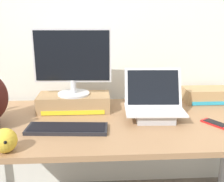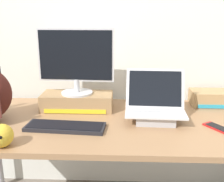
% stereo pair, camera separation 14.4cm
% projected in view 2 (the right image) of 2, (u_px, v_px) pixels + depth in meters
% --- Properties ---
extents(back_wall, '(7.00, 0.10, 2.60)m').
position_uv_depth(back_wall, '(115.00, 21.00, 1.91)').
color(back_wall, silver).
rests_on(back_wall, ground).
extents(desk, '(1.95, 0.83, 0.74)m').
position_uv_depth(desk, '(112.00, 130.00, 1.58)').
color(desk, '#99704C').
rests_on(desk, ground).
extents(toner_box_yellow, '(0.46, 0.21, 0.11)m').
position_uv_depth(toner_box_yellow, '(77.00, 101.00, 1.74)').
color(toner_box_yellow, '#9E7A51').
rests_on(toner_box_yellow, desk).
extents(desktop_monitor, '(0.49, 0.20, 0.42)m').
position_uv_depth(desktop_monitor, '(76.00, 61.00, 1.67)').
color(desktop_monitor, silver).
rests_on(desktop_monitor, toner_box_yellow).
extents(open_laptop, '(0.36, 0.26, 0.29)m').
position_uv_depth(open_laptop, '(155.00, 110.00, 1.55)').
color(open_laptop, '#ADADB2').
rests_on(open_laptop, desk).
extents(external_keyboard, '(0.44, 0.18, 0.02)m').
position_uv_depth(external_keyboard, '(65.00, 127.00, 1.44)').
color(external_keyboard, black).
rests_on(external_keyboard, desk).
extents(cell_phone, '(0.14, 0.17, 0.01)m').
position_uv_depth(cell_phone, '(218.00, 128.00, 1.44)').
color(cell_phone, red).
rests_on(cell_phone, desk).
extents(plush_toy, '(0.11, 0.11, 0.11)m').
position_uv_depth(plush_toy, '(1.00, 136.00, 1.23)').
color(plush_toy, gold).
rests_on(plush_toy, desk).
extents(toner_box_cyan, '(0.32, 0.18, 0.10)m').
position_uv_depth(toner_box_cyan, '(214.00, 98.00, 1.82)').
color(toner_box_cyan, '#A88456').
rests_on(toner_box_cyan, desk).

